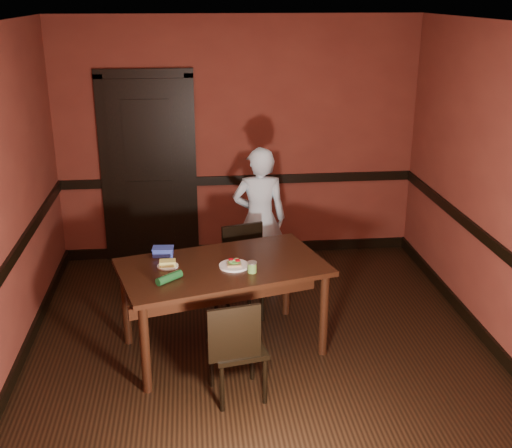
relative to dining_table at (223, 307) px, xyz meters
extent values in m
cube|color=black|center=(0.30, -0.12, -0.39)|extent=(4.00, 4.50, 0.01)
cube|color=beige|center=(0.30, -0.12, 2.31)|extent=(4.00, 4.50, 0.01)
cube|color=maroon|center=(0.30, 2.13, 0.96)|extent=(4.00, 0.02, 2.70)
cube|color=maroon|center=(0.30, -2.37, 0.96)|extent=(4.00, 0.02, 2.70)
cube|color=maroon|center=(2.30, -0.12, 0.96)|extent=(0.02, 4.50, 2.70)
cube|color=black|center=(0.30, 2.12, 0.51)|extent=(4.00, 0.03, 0.10)
cube|color=black|center=(-1.68, -0.12, 0.51)|extent=(0.03, 4.50, 0.10)
cube|color=black|center=(2.29, -0.12, 0.51)|extent=(0.03, 4.50, 0.10)
cube|color=black|center=(0.30, 2.12, -0.33)|extent=(4.00, 0.03, 0.12)
cube|color=black|center=(-1.68, -0.12, -0.33)|extent=(0.03, 4.50, 0.12)
cube|color=black|center=(2.29, -0.12, -0.33)|extent=(0.03, 4.50, 0.12)
cube|color=black|center=(-0.70, 2.09, 0.63)|extent=(0.85, 0.04, 2.05)
cube|color=black|center=(-1.17, 2.11, 0.63)|extent=(0.10, 0.06, 2.15)
cube|color=black|center=(-0.22, 2.11, 0.63)|extent=(0.10, 0.06, 2.15)
cube|color=black|center=(-0.70, 2.11, 1.71)|extent=(1.05, 0.06, 0.10)
cube|color=black|center=(0.00, 0.00, 0.00)|extent=(1.86, 1.35, 0.78)
imported|color=silver|center=(0.44, 1.20, 0.35)|extent=(0.56, 0.37, 1.49)
cylinder|color=white|center=(0.09, -0.04, 0.40)|extent=(0.25, 0.25, 0.01)
cube|color=#A88151|center=(0.09, -0.04, 0.41)|extent=(0.12, 0.11, 0.02)
ellipsoid|color=#407D2D|center=(0.09, -0.04, 0.43)|extent=(0.11, 0.10, 0.02)
cylinder|color=#B90311|center=(0.07, -0.03, 0.45)|extent=(0.04, 0.04, 0.01)
cylinder|color=#B90311|center=(0.12, -0.05, 0.45)|extent=(0.04, 0.04, 0.01)
cylinder|color=#90B567|center=(0.06, -0.07, 0.45)|extent=(0.03, 0.03, 0.01)
cylinder|color=#90B567|center=(0.12, -0.02, 0.45)|extent=(0.03, 0.03, 0.01)
cylinder|color=#90B567|center=(0.09, -0.04, 0.45)|extent=(0.03, 0.03, 0.01)
cylinder|color=#5C8B3B|center=(0.23, -0.17, 0.43)|extent=(0.07, 0.07, 0.08)
cylinder|color=beige|center=(0.23, -0.17, 0.48)|extent=(0.08, 0.08, 0.01)
cylinder|color=white|center=(-0.45, 0.01, 0.40)|extent=(0.18, 0.18, 0.01)
cube|color=#E0DF68|center=(-0.45, 0.01, 0.42)|extent=(0.13, 0.09, 0.04)
cube|color=#354BC0|center=(-0.49, 0.26, 0.42)|extent=(0.18, 0.12, 0.07)
cube|color=#354BC0|center=(-0.49, 0.26, 0.46)|extent=(0.19, 0.13, 0.01)
cylinder|color=#14421C|center=(-0.43, -0.28, 0.42)|extent=(0.21, 0.20, 0.06)
camera|label=1|loc=(-0.23, -4.87, 2.52)|focal=45.00mm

